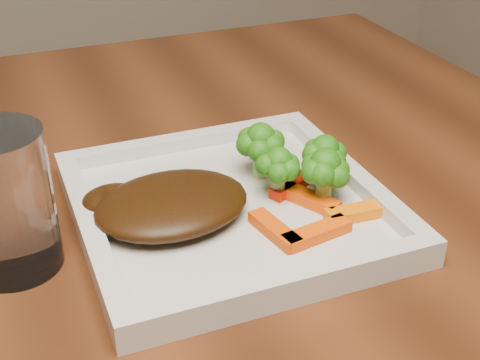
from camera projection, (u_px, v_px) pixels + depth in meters
name	position (u px, v px, depth m)	size (l,w,h in m)	color
plate	(230.00, 211.00, 0.61)	(0.27, 0.27, 0.01)	silver
steak	(172.00, 204.00, 0.58)	(0.14, 0.11, 0.03)	#351C08
broccoli_0	(261.00, 144.00, 0.63)	(0.05, 0.05, 0.07)	#106412
broccoli_1	(324.00, 155.00, 0.62)	(0.05, 0.05, 0.06)	#3B7A14
broccoli_2	(325.00, 175.00, 0.59)	(0.05, 0.05, 0.06)	#137516
broccoli_3	(279.00, 167.00, 0.60)	(0.05, 0.05, 0.06)	#195F0F
carrot_0	(317.00, 233.00, 0.56)	(0.06, 0.02, 0.01)	#F24A03
carrot_1	(360.00, 212.00, 0.59)	(0.06, 0.02, 0.01)	#FF7104
carrot_2	(275.00, 230.00, 0.56)	(0.06, 0.02, 0.01)	#DF4403
carrot_5	(309.00, 198.00, 0.61)	(0.06, 0.02, 0.01)	#FF4A04
carrot_6	(292.00, 185.00, 0.63)	(0.05, 0.01, 0.01)	red
drinking_glass	(5.00, 202.00, 0.52)	(0.08, 0.08, 0.12)	white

